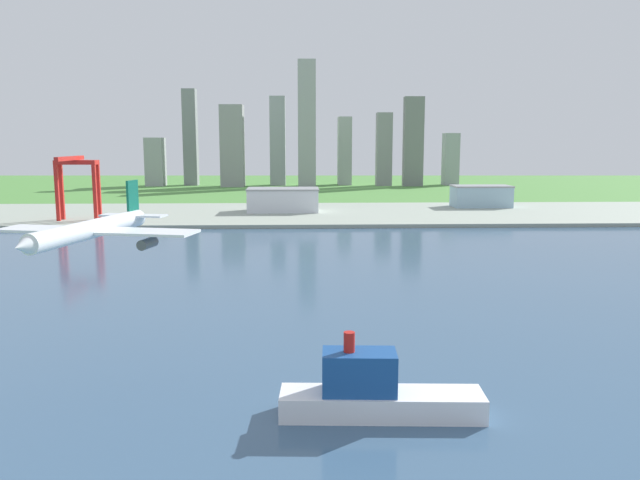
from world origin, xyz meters
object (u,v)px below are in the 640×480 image
airplane_landing (92,230)px  warehouse_main (283,200)px  ferry_boat (374,393)px  warehouse_annex (481,196)px  port_crane_red (76,174)px

airplane_landing → warehouse_main: (27.82, 342.96, -25.71)m
ferry_boat → warehouse_annex: warehouse_annex is taller
ferry_boat → warehouse_annex: size_ratio=0.89×
airplane_landing → ferry_boat: airplane_landing is taller
airplane_landing → warehouse_annex: bearing=63.8°
airplane_landing → ferry_boat: (53.03, -2.24, -31.91)m
ferry_boat → warehouse_annex: 393.86m
airplane_landing → warehouse_main: size_ratio=0.79×
warehouse_main → airplane_landing: bearing=-94.6°
airplane_landing → port_crane_red: (-103.68, 293.53, -4.07)m
airplane_landing → ferry_boat: bearing=-2.4°
ferry_boat → port_crane_red: 335.87m
ferry_boat → airplane_landing: bearing=177.6°
warehouse_main → warehouse_annex: warehouse_main is taller
airplane_landing → warehouse_main: bearing=85.4°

